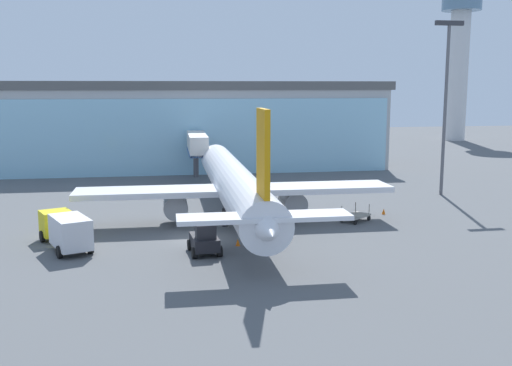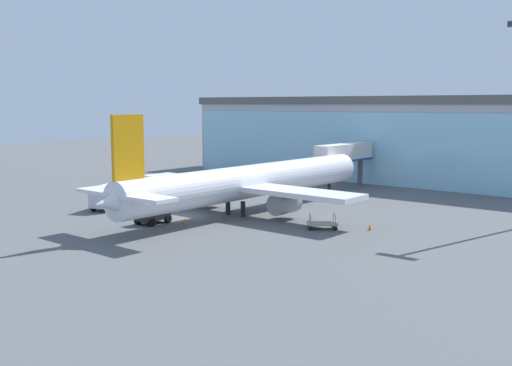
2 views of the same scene
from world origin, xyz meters
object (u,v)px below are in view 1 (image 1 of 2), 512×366
jet_bridge (197,145)px  safety_cone_wingtip (384,211)px  control_tower (460,46)px  apron_light_mast (446,93)px  baggage_cart (355,216)px  safety_cone_nose (238,242)px  catering_truck (66,229)px  pushback_tug (205,241)px  airplane (234,185)px

jet_bridge → safety_cone_wingtip: jet_bridge is taller
jet_bridge → control_tower: 79.94m
apron_light_mast → baggage_cart: apron_light_mast is taller
baggage_cart → safety_cone_nose: size_ratio=5.80×
catering_truck → baggage_cart: 24.86m
control_tower → catering_truck: 109.14m
pushback_tug → safety_cone_nose: (2.69, 1.73, -0.70)m
control_tower → pushback_tug: control_tower is taller
control_tower → catering_truck: (-73.81, -78.11, -19.03)m
jet_bridge → airplane: (1.42, -22.52, -1.43)m
jet_bridge → safety_cone_nose: jet_bridge is taller
baggage_cart → safety_cone_wingtip: baggage_cart is taller
catering_truck → baggage_cart: (24.38, 4.74, -0.97)m
airplane → safety_cone_wingtip: (14.32, 0.12, -3.02)m
apron_light_mast → catering_truck: (-38.39, -15.84, -9.74)m
control_tower → baggage_cart: control_tower is taller
jet_bridge → baggage_cart: jet_bridge is taller
jet_bridge → catering_truck: size_ratio=1.51×
apron_light_mast → catering_truck: bearing=-157.6°
catering_truck → safety_cone_wingtip: size_ratio=13.81×
apron_light_mast → pushback_tug: bearing=-145.9°
airplane → pushback_tug: 11.19m
catering_truck → safety_cone_wingtip: (28.05, 7.13, -1.19)m
baggage_cart → apron_light_mast: bearing=0.5°
airplane → safety_cone_wingtip: bearing=-88.0°
airplane → catering_truck: size_ratio=5.19×
catering_truck → safety_cone_nose: 12.91m
jet_bridge → control_tower: bearing=-49.7°
pushback_tug → safety_cone_wingtip: bearing=-63.6°
control_tower → apron_light_mast: (-35.42, -62.27, -9.29)m
catering_truck → pushback_tug: (10.07, -3.31, -0.49)m
jet_bridge → baggage_cart: (12.07, -24.80, -4.23)m
safety_cone_nose → catering_truck: bearing=172.9°
catering_truck → jet_bridge: bearing=-44.4°
pushback_tug → catering_truck: bearing=68.1°
apron_light_mast → pushback_tug: apron_light_mast is taller
control_tower → pushback_tug: (-63.75, -81.42, -19.53)m
apron_light_mast → baggage_cart: size_ratio=5.93×
safety_cone_nose → pushback_tug: bearing=-147.2°
jet_bridge → catering_truck: (-12.31, -29.53, -3.26)m
safety_cone_nose → control_tower: bearing=52.5°
control_tower → pushback_tug: 105.23m
pushback_tug → safety_cone_nose: pushback_tug is taller
airplane → baggage_cart: (10.66, -2.27, -2.79)m
airplane → safety_cone_nose: airplane is taller
jet_bridge → control_tower: size_ratio=0.35×
jet_bridge → catering_truck: bearing=159.4°
pushback_tug → safety_cone_nose: bearing=-60.9°
catering_truck → safety_cone_wingtip: catering_truck is taller
safety_cone_nose → airplane: bearing=83.5°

